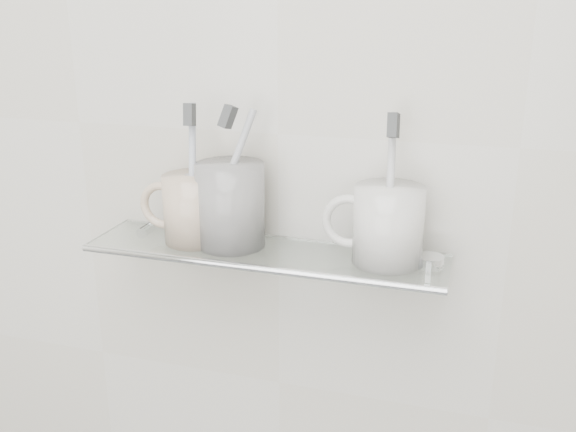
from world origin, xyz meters
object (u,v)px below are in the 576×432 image
at_px(mug_right, 388,225).
at_px(mug_center, 231,205).
at_px(shelf_glass, 265,252).
at_px(mug_left, 194,209).

bearing_deg(mug_right, mug_center, -171.29).
bearing_deg(shelf_glass, mug_left, 177.31).
distance_m(mug_left, mug_right, 0.27).
height_order(mug_left, mug_center, mug_center).
relative_size(shelf_glass, mug_right, 4.88).
xyz_separation_m(shelf_glass, mug_right, (0.17, 0.00, 0.06)).
bearing_deg(mug_left, mug_right, -1.55).
bearing_deg(mug_left, mug_center, -1.55).
relative_size(mug_left, mug_center, 0.82).
bearing_deg(mug_left, shelf_glass, -4.24).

